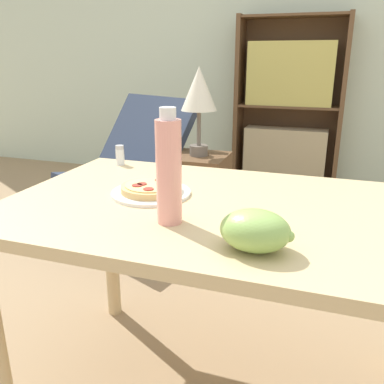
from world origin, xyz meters
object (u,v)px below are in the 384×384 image
grape_bunch (255,231)px  side_table (198,200)px  drink_bottle (169,170)px  bookshelf (288,114)px  salt_shaker (120,155)px  pizza_on_plate (151,190)px  table_lamp (199,93)px  lounge_chair_near (127,190)px

grape_bunch → side_table: bearing=112.4°
drink_bottle → side_table: drink_bottle is taller
grape_bunch → drink_bottle: bearing=159.3°
drink_bottle → bookshelf: (0.02, 2.69, -0.19)m
side_table → salt_shaker: bearing=-93.3°
pizza_on_plate → grape_bunch: bearing=-36.6°
grape_bunch → drink_bottle: size_ratio=0.56×
grape_bunch → table_lamp: bearing=112.4°
salt_shaker → bookshelf: size_ratio=0.05×
table_lamp → lounge_chair_near: bearing=177.7°
drink_bottle → salt_shaker: (-0.41, 0.49, -0.10)m
pizza_on_plate → bookshelf: bearing=86.4°
drink_bottle → pizza_on_plate: bearing=126.2°
drink_bottle → salt_shaker: size_ratio=3.77×
pizza_on_plate → table_lamp: 1.21m
drink_bottle → salt_shaker: bearing=129.8°
salt_shaker → side_table: salt_shaker is taller
salt_shaker → side_table: bearing=86.7°
drink_bottle → bookshelf: size_ratio=0.20×
pizza_on_plate → drink_bottle: size_ratio=0.84×
salt_shaker → bookshelf: 2.24m
pizza_on_plate → table_lamp: bearing=100.6°
salt_shaker → lounge_chair_near: bearing=117.1°
bookshelf → table_lamp: 1.41m
bookshelf → table_lamp: (-0.38, -1.33, 0.27)m
pizza_on_plate → drink_bottle: bearing=-53.8°
grape_bunch → bookshelf: (-0.22, 2.78, -0.10)m
bookshelf → lounge_chair_near: bearing=-124.1°
grape_bunch → bookshelf: bookshelf is taller
pizza_on_plate → salt_shaker: size_ratio=3.17×
drink_bottle → table_lamp: table_lamp is taller
salt_shaker → grape_bunch: bearing=-41.9°
lounge_chair_near → pizza_on_plate: bearing=-35.4°
drink_bottle → table_lamp: size_ratio=0.58×
side_table → table_lamp: 0.65m
lounge_chair_near → table_lamp: table_lamp is taller
side_table → table_lamp: bearing=0.0°
table_lamp → side_table: bearing=0.0°
salt_shaker → table_lamp: 0.89m
grape_bunch → bookshelf: 2.79m
grape_bunch → side_table: 1.64m
table_lamp → bookshelf: bearing=74.1°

